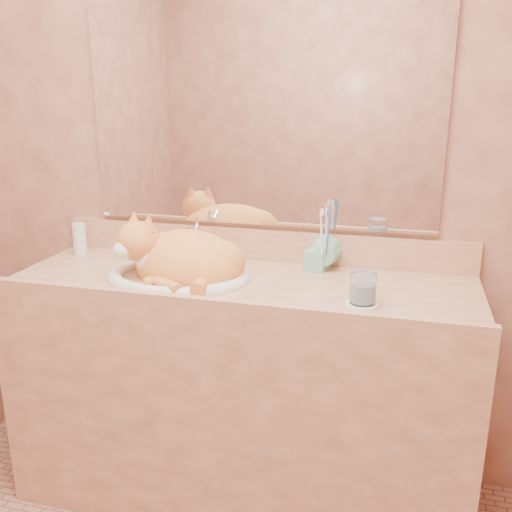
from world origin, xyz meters
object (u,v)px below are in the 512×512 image
(vanity_counter, at_px, (241,391))
(toothbrush_cup, at_px, (324,258))
(cat, at_px, (180,257))
(soap_dispenser, at_px, (313,250))
(sink_basin, at_px, (177,256))
(water_glass, at_px, (363,288))

(vanity_counter, relative_size, toothbrush_cup, 13.09)
(cat, relative_size, soap_dispenser, 2.55)
(cat, bearing_deg, toothbrush_cup, 41.89)
(sink_basin, distance_m, cat, 0.02)
(sink_basin, xyz_separation_m, soap_dispenser, (0.45, 0.18, 0.01))
(sink_basin, relative_size, toothbrush_cup, 4.07)
(soap_dispenser, height_order, toothbrush_cup, soap_dispenser)
(vanity_counter, relative_size, cat, 3.72)
(toothbrush_cup, bearing_deg, cat, -160.87)
(vanity_counter, bearing_deg, sink_basin, -174.80)
(sink_basin, relative_size, soap_dispenser, 2.96)
(cat, xyz_separation_m, water_glass, (0.64, -0.12, -0.01))
(vanity_counter, height_order, toothbrush_cup, toothbrush_cup)
(sink_basin, relative_size, cat, 1.16)
(sink_basin, bearing_deg, soap_dispenser, 28.13)
(soap_dispenser, bearing_deg, toothbrush_cup, 16.43)
(vanity_counter, distance_m, water_glass, 0.66)
(vanity_counter, height_order, water_glass, water_glass)
(water_glass, bearing_deg, vanity_counter, 163.44)
(soap_dispenser, distance_m, water_glass, 0.35)
(sink_basin, height_order, soap_dispenser, soap_dispenser)
(sink_basin, height_order, water_glass, sink_basin)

